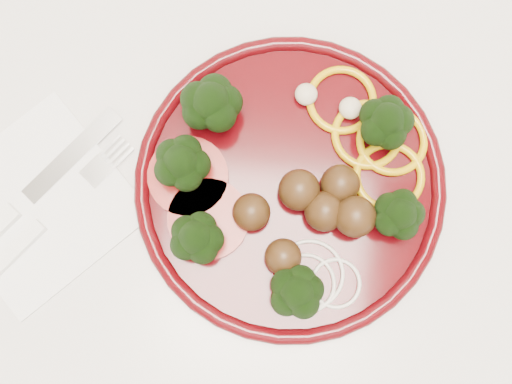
# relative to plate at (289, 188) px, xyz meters

# --- Properties ---
(counter) EXTENTS (2.40, 0.60, 0.90)m
(counter) POSITION_rel_plate_xyz_m (0.13, 0.03, -0.47)
(counter) COLOR white
(counter) RESTS_ON ground
(plate) EXTENTS (0.28, 0.28, 0.06)m
(plate) POSITION_rel_plate_xyz_m (0.00, 0.00, 0.00)
(plate) COLOR #3D0307
(plate) RESTS_ON counter
(napkin) EXTENTS (0.21, 0.21, 0.00)m
(napkin) POSITION_rel_plate_xyz_m (-0.23, -0.03, -0.02)
(napkin) COLOR white
(napkin) RESTS_ON counter
(knife) EXTENTS (0.14, 0.17, 0.01)m
(knife) POSITION_rel_plate_xyz_m (-0.25, -0.04, -0.01)
(knife) COLOR silver
(knife) RESTS_ON napkin
(fork) EXTENTS (0.13, 0.15, 0.01)m
(fork) POSITION_rel_plate_xyz_m (-0.23, -0.06, -0.01)
(fork) COLOR white
(fork) RESTS_ON napkin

